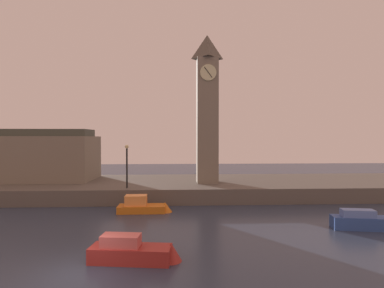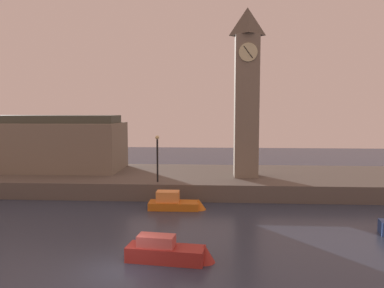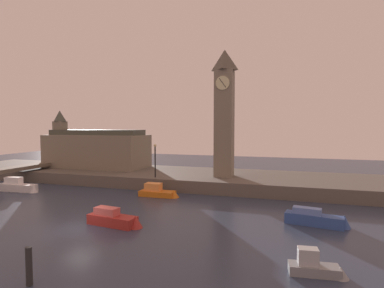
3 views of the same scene
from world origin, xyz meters
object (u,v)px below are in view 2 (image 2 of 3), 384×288
clock_tower (247,91)px  parliament_hall (46,143)px  streetlamp (157,153)px  boat_dinghy_red (172,252)px  boat_patrol_orange (179,203)px

clock_tower → parliament_hall: size_ratio=1.02×
streetlamp → boat_dinghy_red: (2.88, -13.92, -3.57)m
boat_dinghy_red → boat_patrol_orange: size_ratio=1.03×
parliament_hall → boat_dinghy_red: (15.77, -19.99, -3.82)m
clock_tower → streetlamp: bearing=-157.9°
streetlamp → boat_dinghy_red: streetlamp is taller
parliament_hall → streetlamp: size_ratio=3.73×
parliament_hall → clock_tower: bearing=-7.6°
streetlamp → clock_tower: bearing=22.1°
clock_tower → streetlamp: 10.38m
clock_tower → streetlamp: (-8.09, -3.29, -5.62)m
streetlamp → boat_patrol_orange: bearing=-57.5°
streetlamp → boat_patrol_orange: (2.27, -3.56, -3.61)m
parliament_hall → boat_dinghy_red: 25.74m
clock_tower → parliament_hall: bearing=172.4°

